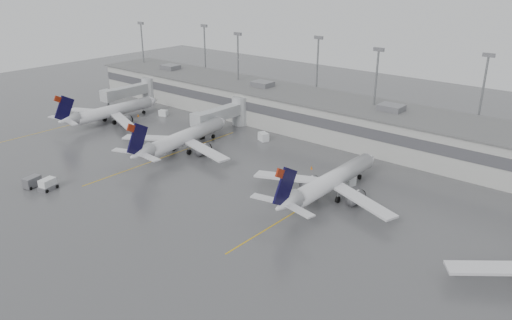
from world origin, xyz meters
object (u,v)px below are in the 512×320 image
Objects in this scene: jet_mid_right at (329,181)px; baggage_tug at (48,185)px; jet_mid_left at (182,138)px; jet_far_left at (110,111)px.

baggage_tug is (-39.65, -28.67, -2.28)m from jet_mid_right.
jet_mid_left is 8.87× the size of baggage_tug.
jet_far_left is 8.47× the size of baggage_tug.
jet_mid_right is at bearing 22.68° from baggage_tug.
jet_far_left is 29.73m from jet_mid_left.
jet_mid_left is (29.58, -2.91, 0.15)m from jet_far_left.
jet_mid_right is at bearing -6.48° from jet_mid_left.
jet_mid_left is at bearing -178.38° from jet_mid_right.
jet_mid_right is 8.76× the size of baggage_tug.
jet_far_left is at bearing 166.84° from jet_mid_left.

